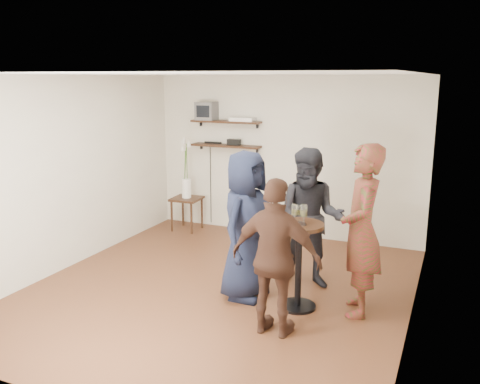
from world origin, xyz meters
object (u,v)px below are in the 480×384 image
at_px(person_dark, 310,219).
at_px(person_brown, 276,258).
at_px(radio, 234,142).
at_px(dvd_deck, 243,119).
at_px(side_table, 187,203).
at_px(person_navy, 246,225).
at_px(drinks_table, 299,254).
at_px(person_plaid, 361,231).
at_px(crt_monitor, 207,111).

height_order(person_dark, person_brown, person_dark).
bearing_deg(radio, person_brown, -59.36).
bearing_deg(person_dark, radio, 130.27).
bearing_deg(dvd_deck, side_table, -161.33).
bearing_deg(radio, person_dark, -44.57).
bearing_deg(person_dark, person_navy, -139.72).
bearing_deg(drinks_table, dvd_deck, 125.03).
distance_m(side_table, person_brown, 3.86).
height_order(person_plaid, person_navy, person_plaid).
bearing_deg(person_navy, person_plaid, -81.11).
relative_size(radio, person_dark, 0.13).
bearing_deg(drinks_table, person_navy, 175.72).
bearing_deg(crt_monitor, drinks_table, -45.98).
xyz_separation_m(dvd_deck, radio, (-0.16, 0.00, -0.38)).
bearing_deg(radio, side_table, -157.65).
bearing_deg(person_brown, crt_monitor, -50.06).
xyz_separation_m(crt_monitor, radio, (0.49, 0.00, -0.50)).
relative_size(dvd_deck, radio, 1.82).
xyz_separation_m(dvd_deck, person_plaid, (2.38, -2.32, -0.95)).
bearing_deg(side_table, person_brown, -47.34).
bearing_deg(dvd_deck, person_dark, -47.22).
bearing_deg(person_dark, person_plaid, -40.83).
distance_m(crt_monitor, side_table, 1.60).
distance_m(dvd_deck, radio, 0.41).
bearing_deg(person_plaid, person_brown, -53.29).
bearing_deg(person_plaid, person_navy, -98.89).
bearing_deg(person_plaid, side_table, -134.88).
xyz_separation_m(radio, person_navy, (1.23, -2.42, -0.64)).
bearing_deg(person_brown, person_dark, -85.88).
relative_size(radio, person_navy, 0.12).
bearing_deg(crt_monitor, person_brown, -53.14).
xyz_separation_m(radio, person_dark, (1.83, -1.81, -0.65)).
bearing_deg(person_dark, drinks_table, -90.00).
relative_size(dvd_deck, drinks_table, 0.40).
distance_m(crt_monitor, radio, 0.70).
distance_m(crt_monitor, person_navy, 3.18).
xyz_separation_m(dvd_deck, person_dark, (1.67, -1.81, -1.03)).
xyz_separation_m(dvd_deck, drinks_table, (1.73, -2.47, -1.26)).
xyz_separation_m(dvd_deck, person_navy, (1.07, -2.42, -1.02)).
bearing_deg(radio, dvd_deck, 0.00).
height_order(dvd_deck, person_brown, dvd_deck).
bearing_deg(dvd_deck, person_brown, -61.60).
relative_size(dvd_deck, person_brown, 0.25).
relative_size(person_plaid, person_dark, 1.09).
xyz_separation_m(person_dark, person_brown, (0.02, -1.33, -0.06)).
bearing_deg(dvd_deck, person_plaid, -44.20).
distance_m(crt_monitor, dvd_deck, 0.67).
bearing_deg(person_dark, crt_monitor, 137.02).
xyz_separation_m(side_table, person_dark, (2.58, -1.50, 0.40)).
bearing_deg(crt_monitor, person_plaid, -37.33).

